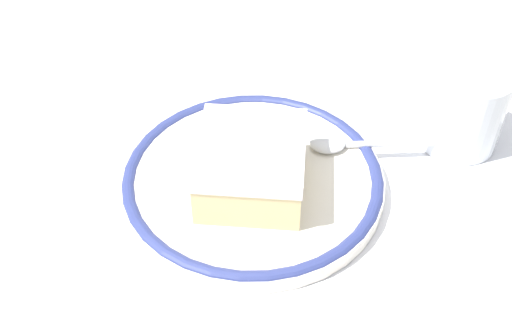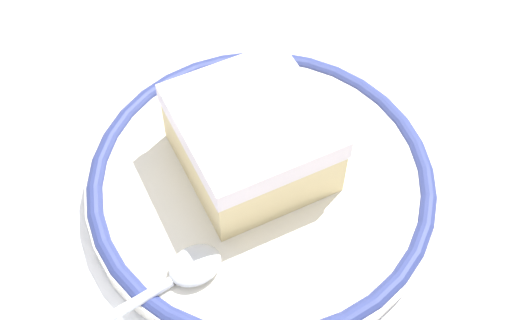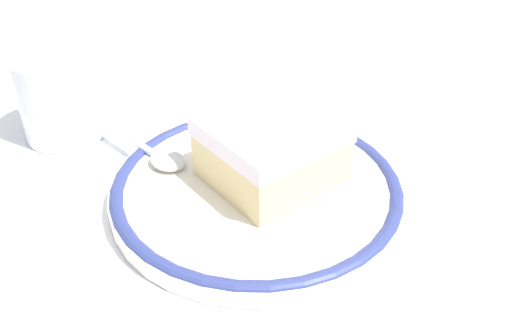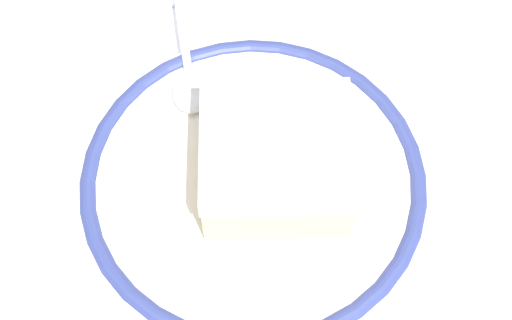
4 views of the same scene
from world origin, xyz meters
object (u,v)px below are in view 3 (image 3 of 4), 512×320
spoon (150,150)px  cup (60,102)px  plate (256,187)px  cake_slice (271,150)px

spoon → cup: bearing=142.7°
plate → cake_slice: (0.01, 0.00, 0.03)m
spoon → cup: size_ratio=1.56×
spoon → cake_slice: bearing=-22.4°
spoon → plate: bearing=-27.6°
plate → spoon: spoon is taller
cake_slice → cup: cup is taller
spoon → cup: 0.11m
cake_slice → spoon: cake_slice is taller
plate → spoon: bearing=152.4°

